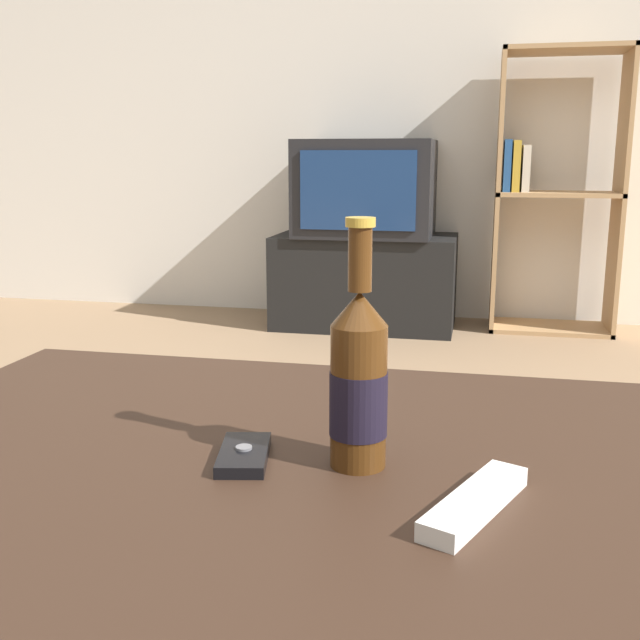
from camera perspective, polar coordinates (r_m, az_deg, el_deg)
The scene contains 8 objects.
back_wall at distance 3.87m, azimuth 9.04°, elevation 19.57°, with size 8.00×0.05×2.60m.
coffee_table at distance 0.93m, azimuth -4.08°, elevation -13.75°, with size 1.07×0.77×0.46m.
tv_stand at distance 3.60m, azimuth 3.47°, elevation 2.99°, with size 0.85×0.47×0.44m.
television at distance 3.56m, azimuth 3.55°, elevation 9.99°, with size 0.62×0.52×0.44m.
bookshelf at distance 3.63m, azimuth 17.19°, elevation 9.47°, with size 0.55×0.30×1.27m.
beer_bottle at distance 0.83m, azimuth 2.96°, elevation -4.62°, with size 0.07×0.07×0.28m.
cell_phone at distance 0.88m, azimuth -5.81°, elevation -10.16°, with size 0.08×0.12×0.02m.
remote_control at distance 0.77m, azimuth 11.76°, elevation -13.44°, with size 0.11×0.18×0.02m.
Camera 1 is at (0.24, -0.80, 0.80)m, focal length 42.00 mm.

